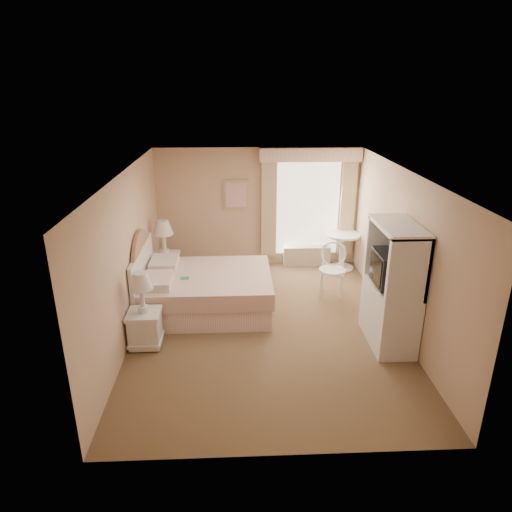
{
  "coord_description": "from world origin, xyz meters",
  "views": [
    {
      "loc": [
        -0.46,
        -6.51,
        3.72
      ],
      "look_at": [
        -0.15,
        0.3,
        1.11
      ],
      "focal_mm": 32.0,
      "sensor_mm": 36.0,
      "label": 1
    }
  ],
  "objects_px": {
    "round_table": "(342,245)",
    "nightstand_near": "(144,319)",
    "nightstand_far": "(165,261)",
    "armoire": "(392,295)",
    "bed": "(199,290)",
    "cafe_chair": "(333,265)"
  },
  "relations": [
    {
      "from": "bed",
      "to": "cafe_chair",
      "type": "height_order",
      "value": "bed"
    },
    {
      "from": "cafe_chair",
      "to": "armoire",
      "type": "height_order",
      "value": "armoire"
    },
    {
      "from": "cafe_chair",
      "to": "armoire",
      "type": "bearing_deg",
      "value": -58.79
    },
    {
      "from": "armoire",
      "to": "nightstand_near",
      "type": "bearing_deg",
      "value": 179.1
    },
    {
      "from": "nightstand_near",
      "to": "round_table",
      "type": "bearing_deg",
      "value": 38.78
    },
    {
      "from": "nightstand_near",
      "to": "armoire",
      "type": "xyz_separation_m",
      "value": [
        3.65,
        -0.06,
        0.34
      ]
    },
    {
      "from": "bed",
      "to": "nightstand_far",
      "type": "bearing_deg",
      "value": 122.56
    },
    {
      "from": "round_table",
      "to": "cafe_chair",
      "type": "xyz_separation_m",
      "value": [
        -0.45,
        -1.23,
        0.06
      ]
    },
    {
      "from": "nightstand_far",
      "to": "armoire",
      "type": "bearing_deg",
      "value": -32.45
    },
    {
      "from": "bed",
      "to": "cafe_chair",
      "type": "relative_size",
      "value": 2.26
    },
    {
      "from": "round_table",
      "to": "cafe_chair",
      "type": "height_order",
      "value": "cafe_chair"
    },
    {
      "from": "nightstand_far",
      "to": "armoire",
      "type": "distance_m",
      "value": 4.34
    },
    {
      "from": "nightstand_far",
      "to": "round_table",
      "type": "xyz_separation_m",
      "value": [
        3.59,
        0.62,
        0.04
      ]
    },
    {
      "from": "nightstand_far",
      "to": "cafe_chair",
      "type": "xyz_separation_m",
      "value": [
        3.14,
        -0.61,
        0.09
      ]
    },
    {
      "from": "nightstand_near",
      "to": "round_table",
      "type": "xyz_separation_m",
      "value": [
        3.59,
        2.88,
        0.08
      ]
    },
    {
      "from": "round_table",
      "to": "nightstand_near",
      "type": "bearing_deg",
      "value": -141.22
    },
    {
      "from": "bed",
      "to": "cafe_chair",
      "type": "xyz_separation_m",
      "value": [
        2.41,
        0.53,
        0.2
      ]
    },
    {
      "from": "nightstand_near",
      "to": "armoire",
      "type": "relative_size",
      "value": 0.62
    },
    {
      "from": "nightstand_far",
      "to": "round_table",
      "type": "distance_m",
      "value": 3.64
    },
    {
      "from": "nightstand_far",
      "to": "armoire",
      "type": "relative_size",
      "value": 0.68
    },
    {
      "from": "nightstand_far",
      "to": "armoire",
      "type": "xyz_separation_m",
      "value": [
        3.65,
        -2.32,
        0.3
      ]
    },
    {
      "from": "nightstand_far",
      "to": "round_table",
      "type": "relative_size",
      "value": 1.64
    }
  ]
}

